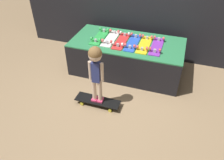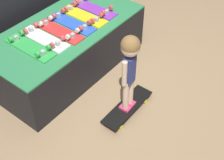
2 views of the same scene
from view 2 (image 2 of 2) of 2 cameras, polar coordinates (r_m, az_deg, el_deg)
The scene contains 10 objects.
ground_plane at distance 3.78m, azimuth -1.77°, elevation -0.83°, with size 16.00×16.00×0.00m, color #9E7F5B.
display_rack at distance 3.88m, azimuth -8.27°, elevation 5.86°, with size 1.95×0.95×0.60m.
skateboard_green_on_rack at distance 3.45m, azimuth -14.83°, elevation 5.91°, with size 0.18×0.64×0.09m.
skateboard_white_on_rack at distance 3.54m, azimuth -12.32°, elevation 7.54°, with size 0.18×0.64×0.09m.
skateboard_red_on_rack at distance 3.63m, azimuth -9.63°, elevation 8.93°, with size 0.18×0.64×0.09m.
skateboard_blue_on_rack at distance 3.74m, azimuth -7.43°, elevation 10.39°, with size 0.18×0.64×0.09m.
skateboard_yellow_on_rack at distance 3.86m, azimuth -5.26°, elevation 11.72°, with size 0.18×0.64×0.09m.
skateboard_purple_on_rack at distance 4.00m, azimuth -3.37°, elevation 13.01°, with size 0.18×0.64×0.09m.
skateboard_on_floor at distance 3.43m, azimuth 2.83°, elevation -4.97°, with size 0.70×0.20×0.09m.
child at distance 2.97m, azimuth 3.26°, elevation 3.55°, with size 0.22×0.19×0.92m.
Camera 2 is at (-2.07, -1.75, 2.64)m, focal length 50.00 mm.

